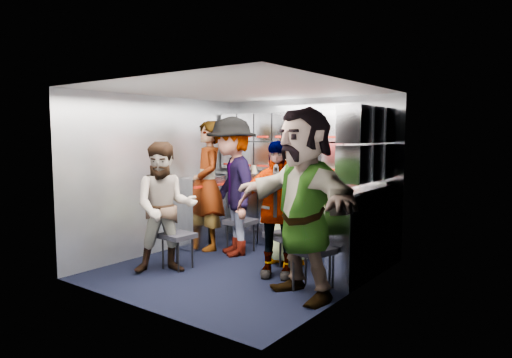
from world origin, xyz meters
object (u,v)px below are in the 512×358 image
Objects in this scene: attendant_arc_b at (232,186)px; attendant_arc_c at (287,203)px; attendant_arc_a at (165,208)px; attendant_arc_e at (303,203)px; jump_seat_near_right at (312,252)px; attendant_arc_d at (276,209)px; jump_seat_center at (295,229)px; jump_seat_near_left at (177,237)px; attendant_standing at (208,185)px; jump_seat_mid_right at (285,238)px; jump_seat_mid_left at (241,223)px.

attendant_arc_b is 0.84m from attendant_arc_c.
attendant_arc_a is 0.81× the size of attendant_arc_e.
attendant_arc_d reaches higher than jump_seat_near_right.
jump_seat_near_right is at bearing -43.02° from attendant_arc_d.
attendant_arc_d reaches higher than attendant_arc_a.
jump_seat_center is 0.40m from attendant_arc_c.
attendant_arc_d reaches higher than attendant_arc_c.
attendant_standing is at bearing 110.71° from jump_seat_near_left.
jump_seat_mid_right is at bearing -70.81° from jump_seat_center.
attendant_arc_a is at bearing -124.98° from jump_seat_center.
jump_seat_center is 0.80m from attendant_arc_d.
jump_seat_near_left is 0.24× the size of attendant_standing.
jump_seat_center is 0.54m from jump_seat_mid_right.
attendant_standing is 1.29m from attendant_arc_c.
attendant_arc_e is (1.57, -0.98, 0.54)m from jump_seat_mid_left.
attendant_arc_c is (0.93, 1.15, -0.00)m from attendant_arc_a.
attendant_arc_d is at bearing 161.13° from jump_seat_near_right.
attendant_arc_b is 1.76m from attendant_arc_e.
jump_seat_near_left is at bearing 42.12° from attendant_arc_a.
jump_seat_near_left is 0.87× the size of jump_seat_mid_right.
attendant_arc_d is at bearing -17.84° from attendant_arc_a.
attendant_arc_b is (0.11, 0.89, 0.54)m from jump_seat_near_left.
attendant_arc_c reaches higher than jump_seat_mid_left.
attendant_arc_c is 1.17m from attendant_arc_e.
jump_seat_mid_left is 0.55m from attendant_arc_b.
jump_seat_near_left is 0.96× the size of jump_seat_mid_left.
attendant_arc_b is (-1.00, 0.25, 0.50)m from jump_seat_mid_right.
jump_seat_mid_right is at bearing 65.85° from attendant_arc_d.
attendant_arc_b is at bearing -90.00° from jump_seat_mid_left.
attendant_standing is 0.98× the size of attendant_arc_b.
attendant_arc_b reaches higher than jump_seat_center.
attendant_arc_b is (-1.57, 0.62, 0.51)m from jump_seat_near_right.
jump_seat_near_left is 0.91× the size of jump_seat_near_right.
attendant_arc_b reaches higher than jump_seat_mid_right.
attendant_arc_b is (0.00, -0.18, 0.52)m from jump_seat_mid_left.
attendant_arc_e is (2.03, -0.84, 0.04)m from attendant_standing.
jump_seat_near_right is at bearing -33.25° from jump_seat_mid_right.
jump_seat_mid_left is (0.11, 1.07, 0.01)m from jump_seat_near_left.
attendant_arc_a is at bearing -120.52° from attendant_arc_c.
jump_seat_near_right is (0.75, -0.88, 0.00)m from jump_seat_center.
attendant_standing is 2.20m from attendant_arc_e.
jump_seat_near_left is 1.07m from jump_seat_mid_left.
attendant_arc_d is at bearing -31.43° from jump_seat_mid_left.
attendant_arc_d is (-0.57, 0.20, 0.36)m from jump_seat_near_right.
jump_seat_center is 0.25× the size of attendant_arc_b.
attendant_arc_e is at bearing -57.40° from attendant_arc_d.
jump_seat_near_left is 1.39m from attendant_arc_c.
jump_seat_near_right reaches higher than jump_seat_mid_left.
attendant_arc_c reaches higher than jump_seat_mid_right.
jump_seat_mid_left is 1.93m from attendant_arc_e.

